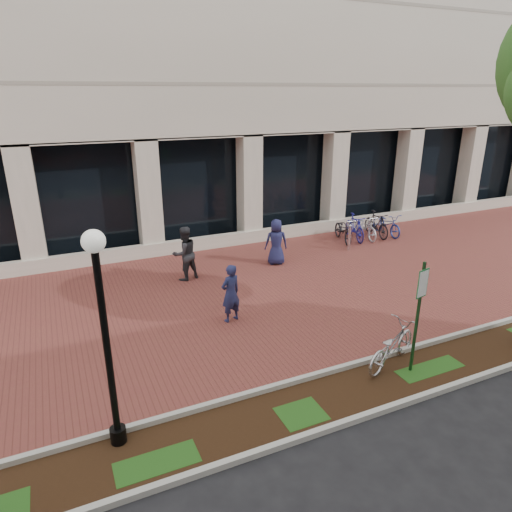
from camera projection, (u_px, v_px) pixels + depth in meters
name	position (u px, v px, depth m)	size (l,w,h in m)	color
ground	(254.00, 293.00, 13.85)	(120.00, 120.00, 0.00)	black
brick_plaza	(254.00, 293.00, 13.85)	(40.00, 9.00, 0.01)	brown
planting_strip	(359.00, 390.00, 9.36)	(40.00, 1.50, 0.01)	black
curb_plaza_side	(339.00, 369.00, 9.98)	(40.00, 0.12, 0.12)	#AFAEA5
curb_street_side	(383.00, 410.00, 8.69)	(40.00, 0.12, 0.12)	#AFAEA5
parking_sign	(420.00, 304.00, 9.45)	(0.34, 0.07, 2.56)	#153A19
lamppost	(105.00, 331.00, 7.23)	(0.36, 0.36, 3.88)	black
locked_bicycle	(392.00, 345.00, 10.08)	(0.65, 1.86, 0.98)	#B6B6BB
pedestrian_left	(231.00, 293.00, 11.92)	(0.58, 0.38, 1.60)	#1E234D
pedestrian_mid	(185.00, 253.00, 14.56)	(0.86, 0.67, 1.78)	#2C2D31
pedestrian_right	(276.00, 242.00, 15.90)	(0.80, 0.52, 1.63)	#1D1F48
bollard	(349.00, 237.00, 17.37)	(0.12, 0.12, 1.03)	silver
bike_rack_cluster	(366.00, 226.00, 18.84)	(3.10, 1.92, 1.06)	black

